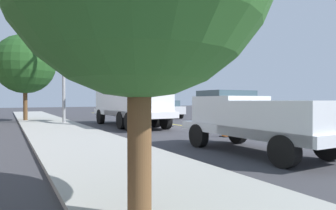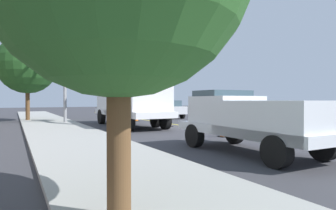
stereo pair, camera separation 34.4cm
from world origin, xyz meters
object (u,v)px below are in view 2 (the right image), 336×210
(passing_minivan, at_px, (166,108))
(traffic_cone_mid_rear, at_px, (169,121))
(utility_bucket_truck, at_px, (129,102))
(service_pickup_truck, at_px, (252,119))
(traffic_cone_mid_front, at_px, (223,129))
(traffic_cone_trailing, at_px, (136,117))
(traffic_signal_mast, at_px, (68,48))

(passing_minivan, xyz_separation_m, traffic_cone_mid_rear, (-7.90, 4.63, -0.58))
(utility_bucket_truck, relative_size, service_pickup_truck, 1.46)
(traffic_cone_mid_rear, bearing_deg, traffic_cone_mid_front, 173.57)
(traffic_cone_mid_rear, bearing_deg, traffic_cone_trailing, -3.18)
(traffic_cone_mid_front, bearing_deg, utility_bucket_truck, 10.24)
(service_pickup_truck, bearing_deg, traffic_cone_mid_front, -30.66)
(service_pickup_truck, distance_m, traffic_signal_mast, 14.42)
(service_pickup_truck, xyz_separation_m, traffic_cone_trailing, (14.77, -3.06, -0.76))
(utility_bucket_truck, height_order, traffic_cone_mid_rear, utility_bucket_truck)
(utility_bucket_truck, relative_size, passing_minivan, 1.70)
(service_pickup_truck, relative_size, traffic_signal_mast, 0.75)
(traffic_cone_mid_front, bearing_deg, traffic_cone_mid_rear, -6.43)
(traffic_cone_mid_rear, distance_m, traffic_cone_trailing, 5.48)
(traffic_cone_mid_front, xyz_separation_m, traffic_cone_mid_rear, (5.73, -0.65, 0.01))
(utility_bucket_truck, relative_size, traffic_cone_trailing, 11.39)
(utility_bucket_truck, bearing_deg, traffic_signal_mast, 52.49)
(utility_bucket_truck, bearing_deg, traffic_cone_mid_front, -169.76)
(passing_minivan, bearing_deg, utility_bucket_truck, 132.69)
(utility_bucket_truck, height_order, passing_minivan, utility_bucket_truck)
(traffic_cone_mid_front, distance_m, traffic_signal_mast, 12.07)
(traffic_cone_trailing, height_order, traffic_signal_mast, traffic_signal_mast)
(utility_bucket_truck, distance_m, traffic_cone_mid_front, 7.74)
(traffic_cone_mid_rear, relative_size, traffic_signal_mast, 0.10)
(traffic_cone_mid_front, height_order, traffic_signal_mast, traffic_signal_mast)
(utility_bucket_truck, distance_m, traffic_cone_mid_rear, 2.94)
(traffic_cone_trailing, bearing_deg, traffic_signal_mast, 101.85)
(utility_bucket_truck, distance_m, passing_minivan, 9.05)
(traffic_cone_mid_front, xyz_separation_m, traffic_signal_mast, (10.04, 4.64, 4.84))
(service_pickup_truck, bearing_deg, passing_minivan, -23.25)
(service_pickup_truck, height_order, passing_minivan, service_pickup_truck)
(utility_bucket_truck, xyz_separation_m, service_pickup_truck, (-11.07, 0.75, -0.49))
(utility_bucket_truck, height_order, service_pickup_truck, utility_bucket_truck)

